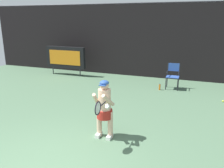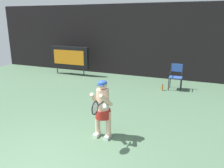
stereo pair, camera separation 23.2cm
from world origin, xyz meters
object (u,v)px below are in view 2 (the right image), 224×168
scoreboard (70,57)px  tennis_racket (95,108)px  water_bottle (162,88)px  tennis_player (103,107)px  umpire_chair (176,75)px

scoreboard → tennis_racket: 7.57m
tennis_racket → water_bottle: bearing=96.3°
water_bottle → tennis_player: tennis_player is taller
scoreboard → umpire_chair: bearing=-5.9°
tennis_player → tennis_racket: bearing=-81.0°
umpire_chair → tennis_player: size_ratio=0.73×
water_bottle → tennis_racket: tennis_racket is taller
scoreboard → umpire_chair: size_ratio=2.04×
umpire_chair → water_bottle: size_ratio=4.08×
tennis_player → scoreboard: bearing=128.9°
water_bottle → tennis_player: bearing=-98.4°
scoreboard → water_bottle: 5.26m
scoreboard → umpire_chair: scoreboard is taller
scoreboard → water_bottle: (5.10, -0.97, -0.82)m
scoreboard → water_bottle: size_ratio=8.30×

